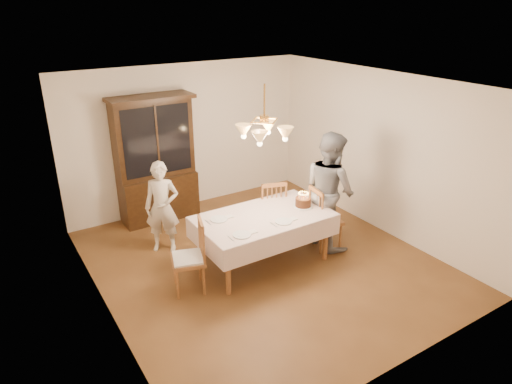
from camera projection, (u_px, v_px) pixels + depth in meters
ground at (263, 262)px, 6.74m from camera, size 5.00×5.00×0.00m
room_shell at (264, 161)px, 6.13m from camera, size 5.00×5.00×5.00m
dining_table at (264, 220)px, 6.48m from camera, size 1.90×1.10×0.76m
china_hutch at (156, 162)px, 7.74m from camera, size 1.38×0.54×2.16m
chair_far_side at (271, 211)px, 7.31m from camera, size 0.55×0.53×1.00m
chair_left_end at (189, 260)px, 5.93m from camera, size 0.53×0.55×1.00m
chair_right_end at (325, 221)px, 7.00m from camera, size 0.49×0.50×1.00m
elderly_woman at (162, 207)px, 6.82m from camera, size 0.62×0.57×1.42m
adult_in_grey at (329, 190)px, 6.93m from camera, size 0.74×0.92×1.82m
birthday_cake at (303, 202)px, 6.70m from camera, size 0.30×0.30×0.22m
place_setting_near_left at (243, 235)px, 5.91m from camera, size 0.39×0.24×0.02m
place_setting_near_right at (284, 221)px, 6.26m from camera, size 0.38×0.24×0.02m
place_setting_far_left at (220, 219)px, 6.33m from camera, size 0.39×0.24×0.02m
chandelier at (264, 132)px, 5.98m from camera, size 0.62×0.62×0.73m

